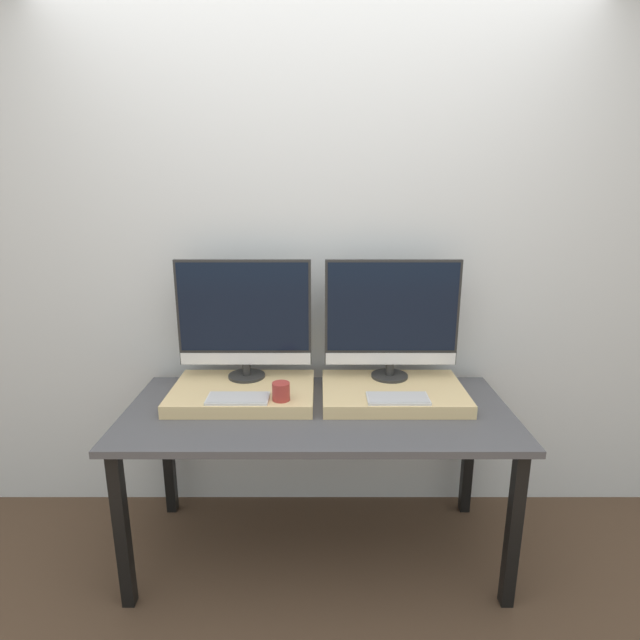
% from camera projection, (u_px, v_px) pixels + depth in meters
% --- Properties ---
extents(ground_plane, '(12.00, 12.00, 0.00)m').
position_uv_depth(ground_plane, '(319.00, 615.00, 2.01)').
color(ground_plane, '#4C3828').
extents(wall_back, '(8.00, 0.04, 2.60)m').
position_uv_depth(wall_back, '(320.00, 265.00, 2.46)').
color(wall_back, silver).
rests_on(wall_back, ground_plane).
extents(workbench, '(1.68, 0.74, 0.73)m').
position_uv_depth(workbench, '(320.00, 424.00, 2.20)').
color(workbench, '#47474C').
rests_on(workbench, ground_plane).
extents(wooden_riser_left, '(0.64, 0.44, 0.06)m').
position_uv_depth(wooden_riser_left, '(245.00, 392.00, 2.28)').
color(wooden_riser_left, '#D6B77F').
rests_on(wooden_riser_left, workbench).
extents(monitor_left, '(0.62, 0.17, 0.56)m').
position_uv_depth(monitor_left, '(246.00, 316.00, 2.31)').
color(monitor_left, '#282828').
rests_on(monitor_left, wooden_riser_left).
extents(keyboard_left, '(0.26, 0.12, 0.01)m').
position_uv_depth(keyboard_left, '(240.00, 398.00, 2.13)').
color(keyboard_left, silver).
rests_on(keyboard_left, wooden_riser_left).
extents(mug, '(0.08, 0.08, 0.08)m').
position_uv_depth(mug, '(283.00, 391.00, 2.12)').
color(mug, '#9E332D').
rests_on(mug, wooden_riser_left).
extents(wooden_riser_right, '(0.64, 0.44, 0.06)m').
position_uv_depth(wooden_riser_right, '(395.00, 393.00, 2.27)').
color(wooden_riser_right, '#D6B77F').
rests_on(wooden_riser_right, workbench).
extents(monitor_right, '(0.62, 0.17, 0.56)m').
position_uv_depth(monitor_right, '(394.00, 316.00, 2.30)').
color(monitor_right, '#282828').
rests_on(monitor_right, wooden_riser_right).
extents(keyboard_right, '(0.26, 0.12, 0.01)m').
position_uv_depth(keyboard_right, '(400.00, 398.00, 2.12)').
color(keyboard_right, silver).
rests_on(keyboard_right, wooden_riser_right).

